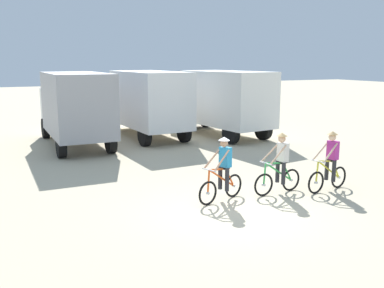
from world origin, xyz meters
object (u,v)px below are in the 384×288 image
(box_truck_white_box, at_px, (220,100))
(box_truck_grey_hauler, at_px, (75,105))
(cyclist_near_camera, at_px, (330,163))
(box_truck_avon_van, at_px, (146,100))
(cyclist_cowboy_hat, at_px, (280,165))
(cyclist_orange_shirt, at_px, (223,171))

(box_truck_white_box, bearing_deg, box_truck_grey_hauler, 178.09)
(cyclist_near_camera, bearing_deg, box_truck_white_box, 80.38)
(box_truck_avon_van, distance_m, cyclist_near_camera, 11.44)
(box_truck_avon_van, relative_size, box_truck_white_box, 0.98)
(box_truck_grey_hauler, bearing_deg, cyclist_near_camera, -61.18)
(box_truck_grey_hauler, xyz_separation_m, cyclist_cowboy_hat, (4.14, -9.89, -1.03))
(cyclist_cowboy_hat, distance_m, cyclist_near_camera, 1.58)
(cyclist_near_camera, bearing_deg, box_truck_avon_van, 99.89)
(box_truck_grey_hauler, relative_size, cyclist_near_camera, 3.72)
(box_truck_white_box, bearing_deg, box_truck_avon_van, 162.28)
(box_truck_avon_van, relative_size, cyclist_cowboy_hat, 3.78)
(box_truck_avon_van, height_order, cyclist_cowboy_hat, box_truck_avon_van)
(box_truck_white_box, distance_m, cyclist_near_camera, 10.25)
(box_truck_white_box, relative_size, cyclist_orange_shirt, 3.85)
(cyclist_cowboy_hat, xyz_separation_m, cyclist_near_camera, (1.53, -0.41, 0.00))
(box_truck_avon_van, height_order, cyclist_orange_shirt, box_truck_avon_van)
(box_truck_grey_hauler, bearing_deg, box_truck_white_box, -1.91)
(box_truck_avon_van, bearing_deg, box_truck_white_box, -17.72)
(cyclist_cowboy_hat, height_order, cyclist_near_camera, same)
(box_truck_white_box, xyz_separation_m, cyclist_orange_shirt, (-5.09, -9.54, -1.03))
(cyclist_orange_shirt, bearing_deg, cyclist_near_camera, -8.68)
(box_truck_grey_hauler, distance_m, cyclist_orange_shirt, 10.10)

